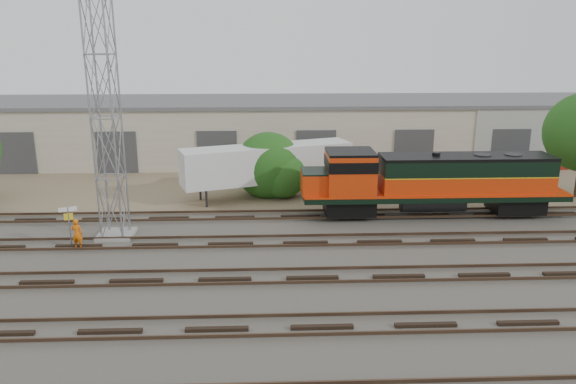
{
  "coord_description": "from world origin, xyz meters",
  "views": [
    {
      "loc": [
        -2.07,
        -26.62,
        10.84
      ],
      "look_at": [
        -0.84,
        4.0,
        2.2
      ],
      "focal_mm": 35.0,
      "sensor_mm": 36.0,
      "label": 1
    }
  ],
  "objects_px": {
    "locomotive": "(430,181)",
    "signal_tower": "(106,122)",
    "worker": "(77,234)",
    "semi_trailer": "(271,165)"
  },
  "relations": [
    {
      "from": "worker",
      "to": "semi_trailer",
      "type": "xyz_separation_m",
      "value": [
        10.25,
        9.38,
        1.45
      ]
    },
    {
      "from": "locomotive",
      "to": "semi_trailer",
      "type": "relative_size",
      "value": 1.36
    },
    {
      "from": "semi_trailer",
      "to": "locomotive",
      "type": "bearing_deg",
      "value": -45.07
    },
    {
      "from": "signal_tower",
      "to": "semi_trailer",
      "type": "bearing_deg",
      "value": 41.17
    },
    {
      "from": "locomotive",
      "to": "signal_tower",
      "type": "bearing_deg",
      "value": -171.03
    },
    {
      "from": "semi_trailer",
      "to": "signal_tower",
      "type": "bearing_deg",
      "value": -157.59
    },
    {
      "from": "worker",
      "to": "semi_trailer",
      "type": "relative_size",
      "value": 0.14
    },
    {
      "from": "worker",
      "to": "semi_trailer",
      "type": "height_order",
      "value": "semi_trailer"
    },
    {
      "from": "locomotive",
      "to": "signal_tower",
      "type": "xyz_separation_m",
      "value": [
        -18.32,
        -2.89,
        4.15
      ]
    },
    {
      "from": "locomotive",
      "to": "worker",
      "type": "height_order",
      "value": "locomotive"
    }
  ]
}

